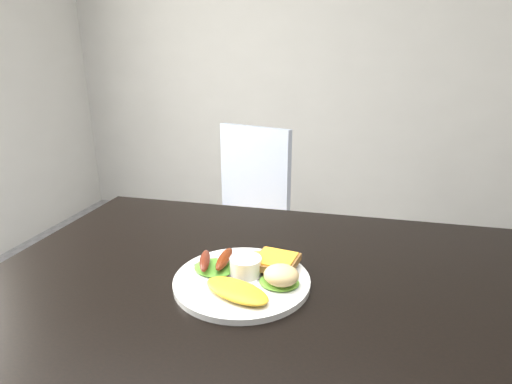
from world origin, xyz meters
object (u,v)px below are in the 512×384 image
person (246,208)px  dining_chair (246,230)px  plate (242,281)px  dining_table (277,290)px

person → dining_chair: bearing=-66.7°
person → plate: person is taller
person → dining_table: bearing=118.0°
plate → dining_chair: bearing=104.5°
person → plate: 0.68m
dining_chair → plate: plate is taller
dining_table → dining_chair: bearing=108.7°
person → plate: (0.16, -0.66, 0.10)m
dining_chair → person: size_ratio=0.28×
person → plate: bearing=112.1°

